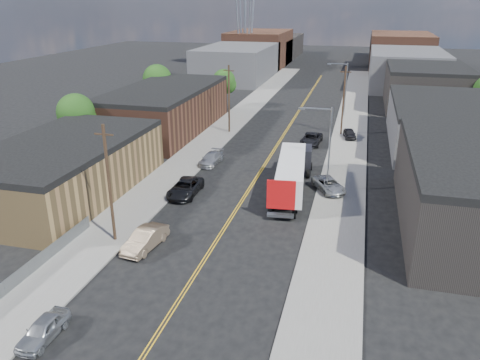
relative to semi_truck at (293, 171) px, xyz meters
The scene contains 31 objects.
ground 35.74m from the semi_truck, 97.25° to the left, with size 260.00×260.00×0.00m, color black.
centerline 21.00m from the semi_truck, 102.45° to the left, with size 0.32×120.00×0.01m, color gold.
sidewalk_left 24.83m from the semi_truck, 124.48° to the left, with size 5.00×140.00×0.15m, color slate.
sidewalk_right 21.10m from the semi_truck, 76.22° to the left, with size 5.00×140.00×0.15m, color slate.
warehouse_tan 23.46m from the semi_truck, 163.63° to the right, with size 12.00×22.00×5.60m.
warehouse_brown 29.72m from the semi_truck, 139.25° to the left, with size 12.00×26.00×6.60m.
industrial_right_b 27.65m from the semi_truck, 50.71° to the left, with size 14.00×24.00×6.10m.
industrial_right_c 50.54m from the semi_truck, 69.73° to the left, with size 14.00×22.00×7.60m.
skyline_left_a 74.55m from the semi_truck, 109.19° to the left, with size 16.00×30.00×8.00m, color #3E3E41.
skyline_right_a 72.10m from the semi_truck, 77.58° to the left, with size 16.00×30.00×8.00m, color #3E3E41.
skyline_left_b 98.52m from the semi_truck, 104.40° to the left, with size 16.00×26.00×10.00m, color #4B2A1E.
skyline_right_b 96.68m from the semi_truck, 80.77° to the left, with size 16.00×26.00×10.00m, color #4B2A1E.
skyline_left_c 117.97m from the semi_truck, 101.99° to the left, with size 16.00×40.00×7.00m, color black.
skyline_right_c 116.43m from the semi_truck, 82.35° to the left, with size 16.00×40.00×7.00m, color black.
streetlight_near 4.39m from the semi_truck, ahead, with size 3.39×0.25×9.00m.
streetlight_far 35.66m from the semi_truck, 85.00° to the left, with size 3.39×0.25×9.00m.
utility_pole_left_near 19.57m from the semi_truck, 131.00° to the right, with size 1.60×0.26×10.00m.
utility_pole_left_far 24.20m from the semi_truck, 121.92° to the left, with size 1.60×0.26×10.00m.
utility_pole_right 23.86m from the semi_truck, 81.01° to the left, with size 1.60×0.26×10.00m.
chainlink_fence 26.54m from the semi_truck, 127.16° to the right, with size 0.05×16.00×1.22m.
tree_left_near 29.10m from the semi_truck, 169.27° to the left, with size 4.85×4.76×7.91m.
tree_left_mid 41.75m from the semi_truck, 133.10° to the left, with size 5.10×5.04×8.37m.
tree_left_far 41.75m from the semi_truck, 116.25° to the left, with size 4.35×4.20×6.97m.
semi_truck is the anchor object (origin of this frame).
car_left_a 28.77m from the semi_truck, 112.12° to the right, with size 1.56×3.88×1.32m, color #A7ABAD.
car_left_b 18.00m from the semi_truck, 122.68° to the right, with size 1.70×4.88×1.61m, color #7B6751.
car_left_c 11.31m from the semi_truck, 159.56° to the right, with size 2.58×5.60×1.56m, color black.
car_left_d 12.49m from the semi_truck, 151.57° to the left, with size 1.94×4.77×1.39m, color #ABADB0.
car_right_lot_a 4.00m from the semi_truck, ahead, with size 2.21×4.79×1.33m, color #A6A8AB.
car_right_lot_c 22.00m from the semi_truck, 76.80° to the left, with size 1.54×3.83×1.31m, color black.
car_ahead_truck 17.45m from the semi_truck, 90.00° to the left, with size 2.50×5.42×1.51m, color black.
Camera 1 is at (10.61, -20.86, 18.89)m, focal length 35.00 mm.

